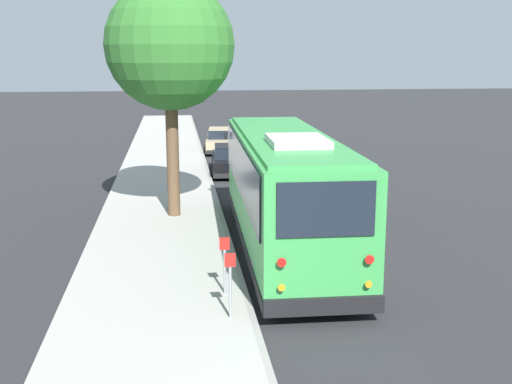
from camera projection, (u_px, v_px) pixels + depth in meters
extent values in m
plane|color=#28282B|center=(317.00, 263.00, 16.67)|extent=(160.00, 160.00, 0.00)
cube|color=#A3A099|center=(156.00, 267.00, 16.14)|extent=(80.00, 3.91, 0.15)
cube|color=gray|center=(236.00, 264.00, 16.39)|extent=(80.00, 0.14, 0.15)
cube|color=green|center=(285.00, 190.00, 17.57)|extent=(10.52, 2.65, 2.85)
cube|color=black|center=(285.00, 235.00, 17.84)|extent=(10.57, 2.70, 0.28)
cube|color=black|center=(285.00, 167.00, 17.44)|extent=(9.66, 2.71, 1.36)
cube|color=black|center=(263.00, 142.00, 22.55)|extent=(0.08, 2.11, 1.43)
cube|color=black|center=(326.00, 209.00, 12.30)|extent=(0.07, 1.94, 1.09)
cube|color=black|center=(263.00, 123.00, 22.41)|extent=(0.08, 1.74, 0.22)
cube|color=green|center=(286.00, 137.00, 17.26)|extent=(9.87, 2.41, 0.10)
cube|color=silver|center=(297.00, 141.00, 15.42)|extent=(1.95, 1.41, 0.20)
cube|color=black|center=(263.00, 193.00, 22.97)|extent=(0.16, 2.43, 0.36)
cube|color=black|center=(324.00, 306.00, 12.69)|extent=(0.16, 2.43, 0.36)
cylinder|color=red|center=(282.00, 262.00, 12.35)|extent=(0.03, 0.18, 0.18)
cylinder|color=orange|center=(281.00, 288.00, 12.46)|extent=(0.03, 0.14, 0.14)
cylinder|color=red|center=(370.00, 260.00, 12.53)|extent=(0.03, 0.18, 0.18)
cylinder|color=orange|center=(369.00, 284.00, 12.64)|extent=(0.03, 0.14, 0.14)
cube|color=white|center=(240.00, 189.00, 22.90)|extent=(0.05, 0.32, 0.18)
cube|color=white|center=(285.00, 188.00, 23.07)|extent=(0.05, 0.32, 0.18)
cube|color=black|center=(225.00, 136.00, 22.01)|extent=(0.06, 0.10, 0.24)
cylinder|color=black|center=(238.00, 207.00, 20.73)|extent=(0.97, 0.32, 0.96)
cylinder|color=slate|center=(238.00, 207.00, 20.73)|extent=(0.44, 0.33, 0.43)
cylinder|color=black|center=(302.00, 206.00, 20.94)|extent=(0.97, 0.32, 0.96)
cylinder|color=slate|center=(302.00, 206.00, 20.94)|extent=(0.44, 0.33, 0.43)
cylinder|color=black|center=(259.00, 268.00, 14.86)|extent=(0.97, 0.32, 0.96)
cylinder|color=slate|center=(259.00, 268.00, 14.86)|extent=(0.44, 0.33, 0.43)
cylinder|color=black|center=(347.00, 265.00, 15.08)|extent=(0.97, 0.32, 0.96)
cylinder|color=slate|center=(347.00, 265.00, 15.08)|extent=(0.44, 0.33, 0.43)
cube|color=black|center=(231.00, 163.00, 29.15)|extent=(4.12, 1.92, 0.63)
cube|color=black|center=(231.00, 151.00, 28.93)|extent=(1.99, 1.56, 0.48)
cube|color=black|center=(231.00, 146.00, 28.88)|extent=(1.91, 1.52, 0.05)
cube|color=black|center=(230.00, 160.00, 31.18)|extent=(0.18, 1.64, 0.20)
cube|color=black|center=(233.00, 176.00, 27.22)|extent=(0.18, 1.64, 0.20)
cylinder|color=black|center=(214.00, 162.00, 30.37)|extent=(0.65, 0.24, 0.64)
cylinder|color=slate|center=(214.00, 162.00, 30.37)|extent=(0.30, 0.24, 0.29)
cylinder|color=black|center=(246.00, 161.00, 30.48)|extent=(0.65, 0.24, 0.64)
cylinder|color=slate|center=(246.00, 161.00, 30.48)|extent=(0.30, 0.24, 0.29)
cylinder|color=black|center=(214.00, 171.00, 27.89)|extent=(0.65, 0.24, 0.64)
cylinder|color=slate|center=(214.00, 171.00, 27.89)|extent=(0.30, 0.24, 0.29)
cylinder|color=black|center=(249.00, 171.00, 28.00)|extent=(0.65, 0.24, 0.64)
cylinder|color=slate|center=(249.00, 171.00, 28.00)|extent=(0.30, 0.24, 0.29)
cube|color=tan|center=(222.00, 143.00, 35.68)|extent=(4.16, 2.02, 0.63)
cube|color=black|center=(222.00, 133.00, 35.46)|extent=(2.03, 1.61, 0.48)
cube|color=tan|center=(222.00, 129.00, 35.41)|extent=(1.95, 1.57, 0.05)
cube|color=black|center=(222.00, 142.00, 37.72)|extent=(0.22, 1.63, 0.20)
cube|color=black|center=(222.00, 152.00, 33.74)|extent=(0.22, 1.63, 0.20)
cylinder|color=black|center=(209.00, 143.00, 36.93)|extent=(0.66, 0.25, 0.64)
cylinder|color=slate|center=(209.00, 143.00, 36.93)|extent=(0.31, 0.24, 0.29)
cylinder|color=black|center=(236.00, 142.00, 36.99)|extent=(0.66, 0.25, 0.64)
cylinder|color=slate|center=(236.00, 142.00, 36.99)|extent=(0.31, 0.24, 0.29)
cylinder|color=black|center=(208.00, 149.00, 34.44)|extent=(0.66, 0.25, 0.64)
cylinder|color=slate|center=(208.00, 149.00, 34.44)|extent=(0.31, 0.24, 0.29)
cylinder|color=black|center=(236.00, 149.00, 34.51)|extent=(0.66, 0.25, 0.64)
cylinder|color=slate|center=(236.00, 149.00, 34.51)|extent=(0.31, 0.24, 0.29)
cylinder|color=brown|center=(173.00, 154.00, 20.66)|extent=(0.40, 0.40, 4.03)
sphere|color=#2D6B28|center=(170.00, 45.00, 19.93)|extent=(4.07, 4.07, 4.07)
sphere|color=#31732C|center=(169.00, 2.00, 20.15)|extent=(2.64, 2.64, 2.64)
cylinder|color=gray|center=(230.00, 293.00, 12.76)|extent=(0.06, 0.06, 1.07)
cube|color=red|center=(230.00, 260.00, 12.62)|extent=(0.02, 0.22, 0.28)
cylinder|color=gray|center=(225.00, 272.00, 14.10)|extent=(0.06, 0.06, 1.00)
cube|color=red|center=(225.00, 244.00, 13.97)|extent=(0.02, 0.22, 0.28)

